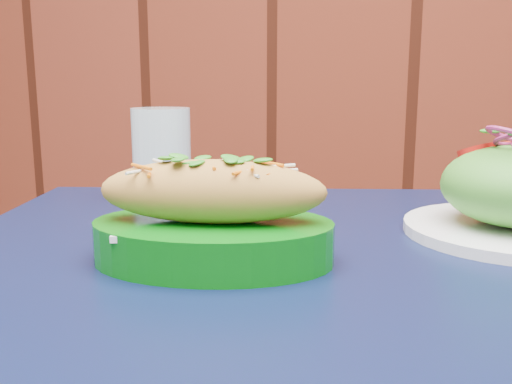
# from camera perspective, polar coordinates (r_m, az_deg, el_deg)

# --- Properties ---
(cafe_table) EXTENTS (0.95, 0.95, 0.75)m
(cafe_table) POSITION_cam_1_polar(r_m,az_deg,el_deg) (0.56, 6.65, -16.30)
(cafe_table) COLOR black
(cafe_table) RESTS_ON ground
(banh_mi_basket) EXTENTS (0.25, 0.18, 0.11)m
(banh_mi_basket) POSITION_cam_1_polar(r_m,az_deg,el_deg) (0.54, -4.35, -2.67)
(banh_mi_basket) COLOR #05640C
(banh_mi_basket) RESTS_ON cafe_table
(water_glass) EXTENTS (0.08, 0.08, 0.13)m
(water_glass) POSITION_cam_1_polar(r_m,az_deg,el_deg) (0.82, -9.41, 3.62)
(water_glass) COLOR silver
(water_glass) RESTS_ON cafe_table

